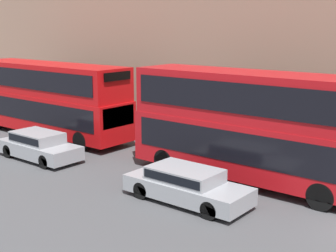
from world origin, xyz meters
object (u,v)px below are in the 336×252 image
bus_second_in_queue (49,96)px  pedestrian (177,132)px  bus_leading (250,123)px  car_hatchback (39,145)px  car_dark_sedan (186,184)px

bus_second_in_queue → pedestrian: 7.74m
bus_second_in_queue → pedestrian: bus_second_in_queue is taller
bus_leading → pedestrian: bearing=64.3°
bus_leading → bus_second_in_queue: size_ratio=0.91×
bus_leading → car_hatchback: bus_leading is taller
bus_leading → pedestrian: bus_leading is taller
bus_second_in_queue → car_dark_sedan: (-3.40, -12.29, -1.62)m
car_dark_sedan → bus_leading: bearing=-10.2°
bus_second_in_queue → car_dark_sedan: 12.86m
bus_leading → car_hatchback: (-3.40, 9.34, -1.75)m
car_dark_sedan → car_hatchback: 8.73m
car_hatchback → pedestrian: 7.13m
car_dark_sedan → pedestrian: 8.15m
pedestrian → bus_second_in_queue: bearing=111.9°
car_dark_sedan → pedestrian: pedestrian is taller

